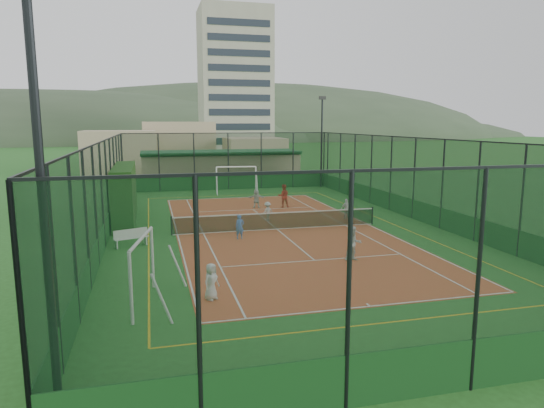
{
  "coord_description": "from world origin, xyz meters",
  "views": [
    {
      "loc": [
        -6.77,
        -25.62,
        5.92
      ],
      "look_at": [
        0.08,
        1.47,
        1.2
      ],
      "focal_mm": 32.0,
      "sensor_mm": 36.0,
      "label": 1
    }
  ],
  "objects_px": {
    "white_bench": "(131,237)",
    "child_far_right": "(347,209)",
    "child_near_right": "(353,244)",
    "child_far_left": "(268,211)",
    "child_far_back": "(256,198)",
    "clubhouse": "(220,167)",
    "futsal_goal_near": "(143,272)",
    "floodlight_ne": "(322,142)",
    "coach": "(284,196)",
    "apartment_tower": "(235,80)",
    "futsal_goal_far": "(236,180)",
    "child_near_mid": "(240,227)",
    "child_near_left": "(211,282)",
    "floodlight_sw": "(45,226)"
  },
  "relations": [
    {
      "from": "white_bench",
      "to": "child_far_right",
      "type": "bearing_deg",
      "value": -3.12
    },
    {
      "from": "clubhouse",
      "to": "futsal_goal_near",
      "type": "bearing_deg",
      "value": -102.64
    },
    {
      "from": "floodlight_ne",
      "to": "child_far_left",
      "type": "xyz_separation_m",
      "value": [
        -8.57,
        -14.24,
        -3.53
      ]
    },
    {
      "from": "floodlight_ne",
      "to": "child_far_left",
      "type": "height_order",
      "value": "floodlight_ne"
    },
    {
      "from": "white_bench",
      "to": "child_near_mid",
      "type": "distance_m",
      "value": 5.39
    },
    {
      "from": "floodlight_sw",
      "to": "white_bench",
      "type": "relative_size",
      "value": 5.07
    },
    {
      "from": "white_bench",
      "to": "child_far_left",
      "type": "distance_m",
      "value": 8.91
    },
    {
      "from": "white_bench",
      "to": "clubhouse",
      "type": "bearing_deg",
      "value": 52.37
    },
    {
      "from": "child_near_right",
      "to": "child_far_back",
      "type": "relative_size",
      "value": 1.14
    },
    {
      "from": "clubhouse",
      "to": "apartment_tower",
      "type": "relative_size",
      "value": 0.51
    },
    {
      "from": "floodlight_ne",
      "to": "child_near_left",
      "type": "bearing_deg",
      "value": -116.96
    },
    {
      "from": "child_far_back",
      "to": "coach",
      "type": "bearing_deg",
      "value": 179.8
    },
    {
      "from": "child_far_back",
      "to": "child_near_right",
      "type": "bearing_deg",
      "value": 107.12
    },
    {
      "from": "floodlight_sw",
      "to": "apartment_tower",
      "type": "height_order",
      "value": "apartment_tower"
    },
    {
      "from": "futsal_goal_near",
      "to": "child_near_right",
      "type": "xyz_separation_m",
      "value": [
        8.74,
        3.02,
        -0.34
      ]
    },
    {
      "from": "child_near_mid",
      "to": "coach",
      "type": "distance_m",
      "value": 9.58
    },
    {
      "from": "floodlight_ne",
      "to": "child_near_left",
      "type": "relative_size",
      "value": 6.56
    },
    {
      "from": "clubhouse",
      "to": "child_near_mid",
      "type": "relative_size",
      "value": 12.22
    },
    {
      "from": "floodlight_ne",
      "to": "coach",
      "type": "relative_size",
      "value": 5.07
    },
    {
      "from": "floodlight_ne",
      "to": "futsal_goal_near",
      "type": "relative_size",
      "value": 2.41
    },
    {
      "from": "clubhouse",
      "to": "child_near_mid",
      "type": "bearing_deg",
      "value": -95.84
    },
    {
      "from": "child_far_right",
      "to": "child_far_back",
      "type": "bearing_deg",
      "value": -48.57
    },
    {
      "from": "futsal_goal_far",
      "to": "child_near_mid",
      "type": "relative_size",
      "value": 2.76
    },
    {
      "from": "apartment_tower",
      "to": "child_near_mid",
      "type": "xyz_separation_m",
      "value": [
        -14.42,
        -83.66,
        -14.37
      ]
    },
    {
      "from": "futsal_goal_far",
      "to": "child_far_right",
      "type": "distance_m",
      "value": 13.57
    },
    {
      "from": "futsal_goal_near",
      "to": "clubhouse",
      "type": "bearing_deg",
      "value": -1.47
    },
    {
      "from": "floodlight_sw",
      "to": "child_far_right",
      "type": "relative_size",
      "value": 6.6
    },
    {
      "from": "futsal_goal_near",
      "to": "child_near_mid",
      "type": "bearing_deg",
      "value": -18.84
    },
    {
      "from": "floodlight_sw",
      "to": "apartment_tower",
      "type": "distance_m",
      "value": 101.31
    },
    {
      "from": "clubhouse",
      "to": "coach",
      "type": "bearing_deg",
      "value": -81.67
    },
    {
      "from": "child_near_right",
      "to": "coach",
      "type": "relative_size",
      "value": 0.92
    },
    {
      "from": "child_near_mid",
      "to": "white_bench",
      "type": "bearing_deg",
      "value": 177.16
    },
    {
      "from": "child_far_back",
      "to": "coach",
      "type": "distance_m",
      "value": 1.91
    },
    {
      "from": "floodlight_sw",
      "to": "floodlight_ne",
      "type": "relative_size",
      "value": 1.0
    },
    {
      "from": "floodlight_sw",
      "to": "apartment_tower",
      "type": "relative_size",
      "value": 0.28
    },
    {
      "from": "futsal_goal_near",
      "to": "child_near_left",
      "type": "xyz_separation_m",
      "value": [
        2.21,
        -0.17,
        -0.47
      ]
    },
    {
      "from": "child_far_back",
      "to": "white_bench",
      "type": "bearing_deg",
      "value": 59.82
    },
    {
      "from": "child_near_right",
      "to": "child_far_left",
      "type": "distance_m",
      "value": 9.3
    },
    {
      "from": "white_bench",
      "to": "child_near_mid",
      "type": "height_order",
      "value": "child_near_mid"
    },
    {
      "from": "floodlight_sw",
      "to": "white_bench",
      "type": "bearing_deg",
      "value": 86.89
    },
    {
      "from": "futsal_goal_far",
      "to": "floodlight_ne",
      "type": "bearing_deg",
      "value": 19.41
    },
    {
      "from": "floodlight_sw",
      "to": "child_far_back",
      "type": "distance_m",
      "value": 25.59
    },
    {
      "from": "white_bench",
      "to": "child_near_left",
      "type": "xyz_separation_m",
      "value": [
        2.88,
        -8.1,
        0.18
      ]
    },
    {
      "from": "clubhouse",
      "to": "futsal_goal_far",
      "type": "distance_m",
      "value": 7.42
    },
    {
      "from": "child_near_left",
      "to": "child_far_back",
      "type": "height_order",
      "value": "child_far_back"
    },
    {
      "from": "floodlight_sw",
      "to": "child_near_left",
      "type": "xyz_separation_m",
      "value": [
        3.68,
        6.61,
        -3.49
      ]
    },
    {
      "from": "floodlight_sw",
      "to": "coach",
      "type": "xyz_separation_m",
      "value": [
        10.84,
        23.31,
        -3.3
      ]
    },
    {
      "from": "futsal_goal_far",
      "to": "futsal_goal_near",
      "type": "bearing_deg",
      "value": -100.99
    },
    {
      "from": "clubhouse",
      "to": "child_far_right",
      "type": "relative_size",
      "value": 12.16
    },
    {
      "from": "clubhouse",
      "to": "child_far_left",
      "type": "bearing_deg",
      "value": -89.93
    }
  ]
}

